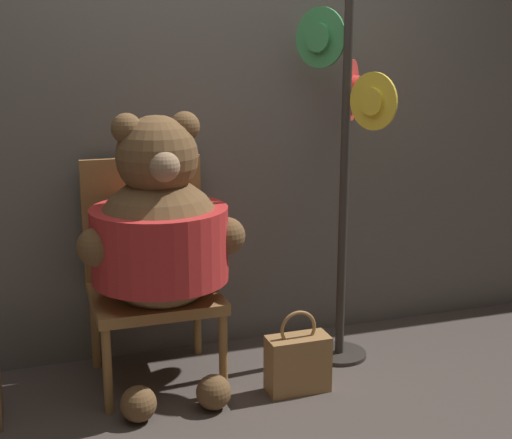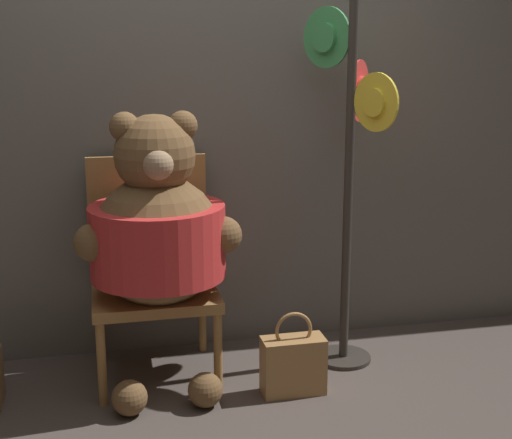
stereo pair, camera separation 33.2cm
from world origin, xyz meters
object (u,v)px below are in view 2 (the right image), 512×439
Objects in this scene: chair at (152,265)px; hat_display_rack at (350,151)px; teddy_bear at (158,232)px; handbag_on_ground at (293,364)px.

chair is 1.10m from hat_display_rack.
teddy_bear reaches higher than chair.
handbag_on_ground is (-0.36, -0.31, -0.93)m from hat_display_rack.
chair reaches higher than handbag_on_ground.
handbag_on_ground is at bearing -20.95° from teddy_bear.
handbag_on_ground is (0.58, -0.22, -0.60)m from teddy_bear.
hat_display_rack is 1.04m from handbag_on_ground.
hat_display_rack is at bearing 5.66° from teddy_bear.
teddy_bear is 0.71× the size of hat_display_rack.
chair is 0.29m from teddy_bear.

